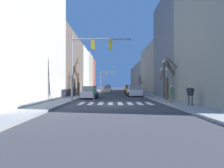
# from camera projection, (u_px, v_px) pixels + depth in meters

# --- Properties ---
(ground_plane) EXTENTS (240.00, 240.00, 0.00)m
(ground_plane) POSITION_uv_depth(u_px,v_px,m) (116.00, 105.00, 15.20)
(ground_plane) COLOR #38383D
(sidewalk_left) EXTENTS (2.13, 90.00, 0.15)m
(sidewalk_left) POSITION_uv_depth(u_px,v_px,m) (54.00, 104.00, 15.21)
(sidewalk_left) COLOR gray
(sidewalk_left) RESTS_ON ground_plane
(sidewalk_right) EXTENTS (2.13, 90.00, 0.15)m
(sidewalk_right) POSITION_uv_depth(u_px,v_px,m) (177.00, 104.00, 15.20)
(sidewalk_right) COLOR gray
(sidewalk_right) RESTS_ON ground_plane
(building_row_left) EXTENTS (6.00, 54.79, 13.73)m
(building_row_left) POSITION_uv_depth(u_px,v_px,m) (67.00, 65.00, 35.31)
(building_row_left) COLOR beige
(building_row_left) RESTS_ON ground_plane
(building_row_right) EXTENTS (6.00, 53.49, 13.61)m
(building_row_right) POSITION_uv_depth(u_px,v_px,m) (164.00, 66.00, 32.52)
(building_row_right) COLOR gray
(building_row_right) RESTS_ON ground_plane
(crosswalk_stripes) EXTENTS (6.75, 2.60, 0.01)m
(crosswalk_stripes) POSITION_uv_depth(u_px,v_px,m) (115.00, 103.00, 16.23)
(crosswalk_stripes) COLOR white
(crosswalk_stripes) RESTS_ON ground_plane
(traffic_signal_near) EXTENTS (5.67, 0.28, 6.44)m
(traffic_signal_near) POSITION_uv_depth(u_px,v_px,m) (88.00, 54.00, 16.45)
(traffic_signal_near) COLOR gray
(traffic_signal_near) RESTS_ON ground_plane
(traffic_signal_far) EXTENTS (5.75, 0.28, 6.48)m
(traffic_signal_far) POSITION_uv_depth(u_px,v_px,m) (105.00, 76.00, 57.42)
(traffic_signal_far) COLOR gray
(traffic_signal_far) RESTS_ON ground_plane
(street_lamp_right_corner) EXTENTS (0.95, 0.36, 4.46)m
(street_lamp_right_corner) POSITION_uv_depth(u_px,v_px,m) (164.00, 71.00, 19.90)
(street_lamp_right_corner) COLOR black
(street_lamp_right_corner) RESTS_ON sidewalk_right
(car_parked_right_far) EXTENTS (1.97, 4.73, 1.82)m
(car_parked_right_far) POSITION_uv_depth(u_px,v_px,m) (107.00, 89.00, 38.93)
(car_parked_right_far) COLOR silver
(car_parked_right_far) RESTS_ON ground_plane
(car_parked_right_near) EXTENTS (1.98, 4.80, 1.82)m
(car_parked_right_near) POSITION_uv_depth(u_px,v_px,m) (129.00, 89.00, 35.51)
(car_parked_right_near) COLOR #A38423
(car_parked_right_near) RESTS_ON ground_plane
(car_parked_left_mid) EXTENTS (2.17, 4.24, 1.80)m
(car_parked_left_mid) POSITION_uv_depth(u_px,v_px,m) (134.00, 91.00, 26.91)
(car_parked_left_mid) COLOR white
(car_parked_left_mid) RESTS_ON ground_plane
(car_driving_toward_lane) EXTENTS (1.98, 4.32, 1.58)m
(car_driving_toward_lane) POSITION_uv_depth(u_px,v_px,m) (90.00, 93.00, 22.69)
(car_driving_toward_lane) COLOR silver
(car_driving_toward_lane) RESTS_ON ground_plane
(pedestrian_waiting_at_curb) EXTENTS (0.25, 0.72, 1.67)m
(pedestrian_waiting_at_curb) POSITION_uv_depth(u_px,v_px,m) (94.00, 92.00, 17.21)
(pedestrian_waiting_at_curb) COLOR #4C4C51
(pedestrian_waiting_at_curb) RESTS_ON ground_plane
(pedestrian_crossing_street) EXTENTS (0.50, 0.56, 1.57)m
(pedestrian_crossing_street) POSITION_uv_depth(u_px,v_px,m) (190.00, 93.00, 13.33)
(pedestrian_crossing_street) COLOR #4C4C51
(pedestrian_crossing_street) RESTS_ON sidewalk_right
(pedestrian_on_right_sidewalk) EXTENTS (0.23, 0.69, 1.60)m
(pedestrian_on_right_sidewalk) POSITION_uv_depth(u_px,v_px,m) (171.00, 92.00, 15.37)
(pedestrian_on_right_sidewalk) COLOR #7A705B
(pedestrian_on_right_sidewalk) RESTS_ON sidewalk_right
(street_tree_right_far) EXTENTS (1.94, 1.94, 5.82)m
(street_tree_right_far) POSITION_uv_depth(u_px,v_px,m) (77.00, 79.00, 27.19)
(street_tree_right_far) COLOR brown
(street_tree_right_far) RESTS_ON sidewalk_left
(street_tree_left_far) EXTENTS (3.07, 2.01, 4.55)m
(street_tree_left_far) POSITION_uv_depth(u_px,v_px,m) (169.00, 80.00, 18.65)
(street_tree_left_far) COLOR brown
(street_tree_left_far) RESTS_ON sidewalk_right
(street_tree_right_near) EXTENTS (1.32, 1.14, 3.60)m
(street_tree_right_near) POSITION_uv_depth(u_px,v_px,m) (140.00, 84.00, 34.96)
(street_tree_right_near) COLOR brown
(street_tree_right_near) RESTS_ON sidewalk_right
(street_tree_left_mid) EXTENTS (1.49, 2.01, 4.42)m
(street_tree_left_mid) POSITION_uv_depth(u_px,v_px,m) (75.00, 82.00, 24.86)
(street_tree_left_mid) COLOR #473828
(street_tree_left_mid) RESTS_ON sidewalk_left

